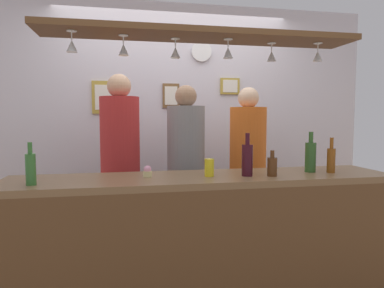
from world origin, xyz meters
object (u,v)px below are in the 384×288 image
object	(u,v)px
bottle_beer_brown_stubby	(272,166)
bottle_champagne_green	(310,156)
bottle_beer_amber_tall	(331,159)
picture_frame_crest	(171,96)
drink_can	(209,168)
cupcake	(148,172)
person_right_orange_shirt	(248,158)
bottle_beer_green_import	(31,168)
picture_frame_caricature	(105,97)
bottle_wine_dark_red	(247,159)
picture_frame_upper_small	(230,86)
wall_clock	(201,51)
person_middle_grey_shirt	(186,159)
person_left_red_shirt	(120,154)

from	to	relation	value
bottle_beer_brown_stubby	bottle_champagne_green	size ratio (longest dim) A/B	0.60
bottle_beer_amber_tall	picture_frame_crest	xyz separation A→B (m)	(-0.99, 1.46, 0.54)
drink_can	cupcake	size ratio (longest dim) A/B	1.56
person_right_orange_shirt	bottle_beer_green_import	distance (m)	1.90
cupcake	picture_frame_caricature	bearing A→B (deg)	104.38
bottle_beer_green_import	bottle_wine_dark_red	bearing A→B (deg)	2.26
bottle_beer_amber_tall	bottle_champagne_green	world-z (taller)	bottle_champagne_green
person_right_orange_shirt	cupcake	distance (m)	1.21
bottle_champagne_green	picture_frame_caricature	size ratio (longest dim) A/B	0.88
bottle_wine_dark_red	drink_can	world-z (taller)	bottle_wine_dark_red
drink_can	picture_frame_upper_small	xyz separation A→B (m)	(0.59, 1.43, 0.69)
bottle_wine_dark_red	bottle_beer_green_import	bearing A→B (deg)	-177.74
bottle_beer_green_import	person_right_orange_shirt	bearing A→B (deg)	26.89
wall_clock	picture_frame_upper_small	bearing A→B (deg)	1.09
cupcake	bottle_wine_dark_red	bearing A→B (deg)	-8.16
person_right_orange_shirt	bottle_beer_brown_stubby	world-z (taller)	person_right_orange_shirt
person_right_orange_shirt	bottle_champagne_green	xyz separation A→B (m)	(0.23, -0.73, 0.09)
bottle_champagne_green	picture_frame_upper_small	distance (m)	1.54
cupcake	person_middle_grey_shirt	bearing A→B (deg)	60.66
person_right_orange_shirt	picture_frame_upper_small	distance (m)	0.99
bottle_champagne_green	cupcake	distance (m)	1.21
picture_frame_upper_small	picture_frame_crest	size ratio (longest dim) A/B	0.85
person_right_orange_shirt	bottle_beer_green_import	bearing A→B (deg)	-153.11
picture_frame_upper_small	cupcake	bearing A→B (deg)	-126.35
person_middle_grey_shirt	drink_can	bearing A→B (deg)	-88.15
bottle_beer_green_import	bottle_champagne_green	distance (m)	1.92
picture_frame_upper_small	picture_frame_caricature	distance (m)	1.37
bottle_wine_dark_red	bottle_beer_amber_tall	xyz separation A→B (m)	(0.65, 0.01, -0.02)
person_middle_grey_shirt	cupcake	world-z (taller)	person_middle_grey_shirt
person_right_orange_shirt	wall_clock	distance (m)	1.31
person_middle_grey_shirt	cupcake	bearing A→B (deg)	-119.34
bottle_wine_dark_red	picture_frame_caricature	bearing A→B (deg)	125.16
person_left_red_shirt	person_middle_grey_shirt	size ratio (longest dim) A/B	1.05
bottle_beer_amber_tall	bottle_champagne_green	distance (m)	0.15
picture_frame_upper_small	bottle_champagne_green	bearing A→B (deg)	-81.91
person_middle_grey_shirt	picture_frame_upper_small	world-z (taller)	picture_frame_upper_small
bottle_champagne_green	picture_frame_crest	xyz separation A→B (m)	(-0.86, 1.39, 0.52)
picture_frame_crest	drink_can	bearing A→B (deg)	-86.99
person_middle_grey_shirt	person_left_red_shirt	bearing A→B (deg)	180.00
drink_can	wall_clock	world-z (taller)	wall_clock
bottle_beer_amber_tall	picture_frame_upper_small	world-z (taller)	picture_frame_upper_small
person_middle_grey_shirt	picture_frame_upper_small	distance (m)	1.16
bottle_champagne_green	drink_can	bearing A→B (deg)	-177.01
drink_can	picture_frame_upper_small	bearing A→B (deg)	67.68
bottle_wine_dark_red	cupcake	world-z (taller)	bottle_wine_dark_red
bottle_wine_dark_red	picture_frame_caricature	world-z (taller)	picture_frame_caricature
person_middle_grey_shirt	bottle_beer_amber_tall	bearing A→B (deg)	-40.11
bottle_beer_amber_tall	drink_can	xyz separation A→B (m)	(-0.92, 0.02, -0.04)
person_right_orange_shirt	cupcake	bearing A→B (deg)	-144.34
bottle_wine_dark_red	bottle_beer_green_import	distance (m)	1.39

